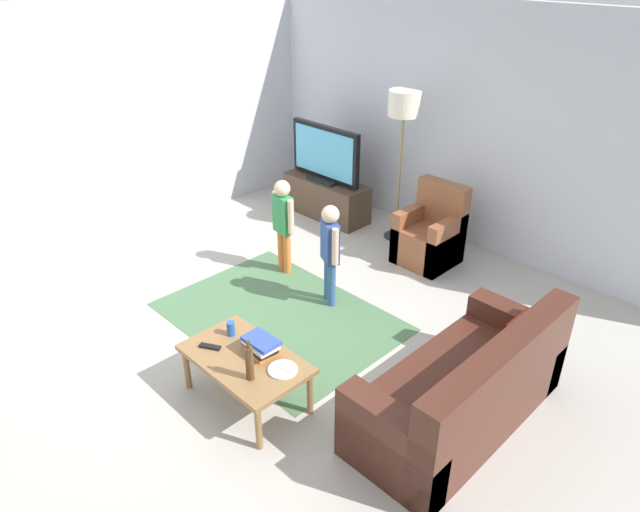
# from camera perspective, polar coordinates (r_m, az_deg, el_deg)

# --- Properties ---
(ground) EXTENTS (7.80, 7.80, 0.00)m
(ground) POSITION_cam_1_polar(r_m,az_deg,el_deg) (5.26, -4.70, -8.45)
(ground) COLOR #B2ADA3
(wall_back) EXTENTS (6.00, 0.12, 2.70)m
(wall_back) POSITION_cam_1_polar(r_m,az_deg,el_deg) (6.77, 14.93, 12.15)
(wall_back) COLOR silver
(wall_back) RESTS_ON ground
(wall_left) EXTENTS (0.12, 6.00, 2.70)m
(wall_left) POSITION_cam_1_polar(r_m,az_deg,el_deg) (7.04, -21.61, 11.74)
(wall_left) COLOR silver
(wall_left) RESTS_ON ground
(area_rug) EXTENTS (2.20, 1.60, 0.01)m
(area_rug) POSITION_cam_1_polar(r_m,az_deg,el_deg) (5.56, -4.10, -6.04)
(area_rug) COLOR #4C724C
(area_rug) RESTS_ON ground
(tv_stand) EXTENTS (1.20, 0.44, 0.50)m
(tv_stand) POSITION_cam_1_polar(r_m,az_deg,el_deg) (7.52, 0.62, 5.80)
(tv_stand) COLOR #4C3828
(tv_stand) RESTS_ON ground
(tv) EXTENTS (1.10, 0.28, 0.71)m
(tv) POSITION_cam_1_polar(r_m,az_deg,el_deg) (7.30, 0.52, 10.13)
(tv) COLOR black
(tv) RESTS_ON tv_stand
(couch) EXTENTS (0.80, 1.80, 0.86)m
(couch) POSITION_cam_1_polar(r_m,az_deg,el_deg) (4.41, 14.60, -13.14)
(couch) COLOR #472319
(couch) RESTS_ON ground
(armchair) EXTENTS (0.60, 0.60, 0.90)m
(armchair) POSITION_cam_1_polar(r_m,az_deg,el_deg) (6.50, 11.04, 1.92)
(armchair) COLOR brown
(armchair) RESTS_ON ground
(floor_lamp) EXTENTS (0.36, 0.36, 1.78)m
(floor_lamp) POSITION_cam_1_polar(r_m,az_deg,el_deg) (6.57, 8.38, 14.06)
(floor_lamp) COLOR #262626
(floor_lamp) RESTS_ON ground
(child_near_tv) EXTENTS (0.35, 0.17, 1.06)m
(child_near_tv) POSITION_cam_1_polar(r_m,az_deg,el_deg) (6.03, -3.70, 3.80)
(child_near_tv) COLOR orange
(child_near_tv) RESTS_ON ground
(child_center) EXTENTS (0.32, 0.21, 1.05)m
(child_center) POSITION_cam_1_polar(r_m,az_deg,el_deg) (5.45, 1.01, 0.98)
(child_center) COLOR #33598C
(child_center) RESTS_ON ground
(coffee_table) EXTENTS (1.00, 0.60, 0.42)m
(coffee_table) POSITION_cam_1_polar(r_m,az_deg,el_deg) (4.46, -7.48, -10.46)
(coffee_table) COLOR olive
(coffee_table) RESTS_ON ground
(book_stack) EXTENTS (0.31, 0.22, 0.14)m
(book_stack) POSITION_cam_1_polar(r_m,az_deg,el_deg) (4.41, -5.94, -8.88)
(book_stack) COLOR orange
(book_stack) RESTS_ON coffee_table
(bottle) EXTENTS (0.06, 0.06, 0.34)m
(bottle) POSITION_cam_1_polar(r_m,az_deg,el_deg) (4.14, -7.06, -10.52)
(bottle) COLOR #4C3319
(bottle) RESTS_ON coffee_table
(tv_remote) EXTENTS (0.17, 0.12, 0.02)m
(tv_remote) POSITION_cam_1_polar(r_m,az_deg,el_deg) (4.55, -10.93, -8.88)
(tv_remote) COLOR black
(tv_remote) RESTS_ON coffee_table
(soda_can) EXTENTS (0.07, 0.07, 0.12)m
(soda_can) POSITION_cam_1_polar(r_m,az_deg,el_deg) (4.63, -8.89, -7.17)
(soda_can) COLOR #2659B2
(soda_can) RESTS_ON coffee_table
(plate) EXTENTS (0.22, 0.22, 0.02)m
(plate) POSITION_cam_1_polar(r_m,az_deg,el_deg) (4.27, -3.75, -11.27)
(plate) COLOR white
(plate) RESTS_ON coffee_table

